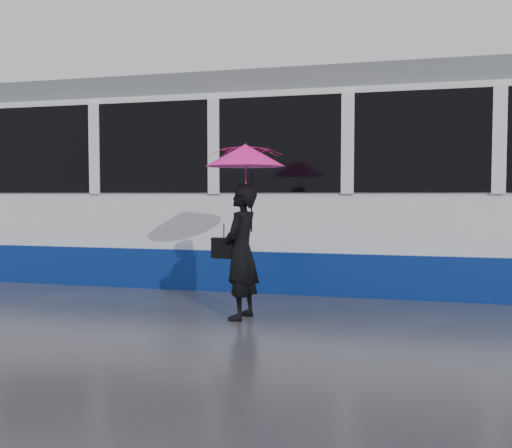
# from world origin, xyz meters

# --- Properties ---
(ground) EXTENTS (90.00, 90.00, 0.00)m
(ground) POSITION_xyz_m (0.00, 0.00, 0.00)
(ground) COLOR #2C2C31
(ground) RESTS_ON ground
(rails) EXTENTS (34.00, 1.51, 0.02)m
(rails) POSITION_xyz_m (0.00, 2.50, 0.01)
(rails) COLOR #3F3D38
(rails) RESTS_ON ground
(tram) EXTENTS (26.00, 2.56, 3.35)m
(tram) POSITION_xyz_m (-0.51, 2.50, 1.64)
(tram) COLOR white
(tram) RESTS_ON ground
(woman) EXTENTS (0.45, 0.63, 1.59)m
(woman) POSITION_xyz_m (-0.07, -0.49, 0.80)
(woman) COLOR black
(woman) RESTS_ON ground
(umbrella) EXTENTS (1.05, 1.05, 1.08)m
(umbrella) POSITION_xyz_m (-0.02, -0.49, 1.75)
(umbrella) COLOR #F2147E
(umbrella) RESTS_ON ground
(handbag) EXTENTS (0.30, 0.16, 0.43)m
(handbag) POSITION_xyz_m (-0.29, -0.47, 0.84)
(handbag) COLOR black
(handbag) RESTS_ON ground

